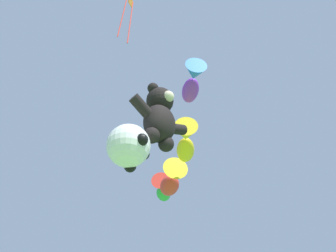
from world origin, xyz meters
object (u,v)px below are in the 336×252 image
object	(u,v)px
fish_kite_crimson	(172,179)
fish_kite_emerald	(162,189)
fish_kite_goldfin	(186,142)
soccer_ball_kite	(129,146)
fish_kite_violet	(192,82)
diamond_kite	(130,0)
teddy_bear_kite	(160,116)

from	to	relation	value
fish_kite_crimson	fish_kite_emerald	size ratio (longest dim) A/B	1.13
fish_kite_goldfin	soccer_ball_kite	bearing A→B (deg)	-155.16
fish_kite_violet	diamond_kite	xyz separation A→B (m)	(-3.56, -0.61, 0.46)
fish_kite_violet	fish_kite_crimson	size ratio (longest dim) A/B	0.72
fish_kite_violet	fish_kite_crimson	distance (m)	5.76
fish_kite_goldfin	fish_kite_crimson	world-z (taller)	fish_kite_goldfin
soccer_ball_kite	fish_kite_emerald	distance (m)	11.13
teddy_bear_kite	fish_kite_crimson	distance (m)	7.45
teddy_bear_kite	soccer_ball_kite	xyz separation A→B (m)	(-0.78, 0.23, -1.30)
fish_kite_goldfin	fish_kite_emerald	distance (m)	5.71
fish_kite_goldfin	fish_kite_crimson	bearing A→B (deg)	55.93
fish_kite_crimson	fish_kite_violet	bearing A→B (deg)	-127.97
fish_kite_violet	diamond_kite	distance (m)	3.64
fish_kite_crimson	diamond_kite	size ratio (longest dim) A/B	0.90
fish_kite_violet	fish_kite_crimson	bearing A→B (deg)	52.03
soccer_ball_kite	diamond_kite	bearing A→B (deg)	-147.27
fish_kite_goldfin	fish_kite_crimson	size ratio (longest dim) A/B	0.91
fish_kite_violet	diamond_kite	size ratio (longest dim) A/B	0.65
fish_kite_goldfin	fish_kite_crimson	xyz separation A→B (m)	(1.64, 2.42, -0.13)
fish_kite_emerald	diamond_kite	distance (m)	11.33
fish_kite_goldfin	fish_kite_emerald	xyz separation A→B (m)	(3.19, 4.66, 0.82)
fish_kite_violet	fish_kite_emerald	xyz separation A→B (m)	(5.06, 6.73, 0.15)
teddy_bear_kite	diamond_kite	size ratio (longest dim) A/B	0.72
diamond_kite	fish_kite_emerald	bearing A→B (deg)	40.43
fish_kite_emerald	diamond_kite	size ratio (longest dim) A/B	0.80
fish_kite_emerald	fish_kite_crimson	bearing A→B (deg)	-124.77
teddy_bear_kite	fish_kite_violet	bearing A→B (deg)	7.28
teddy_bear_kite	fish_kite_violet	distance (m)	3.49
soccer_ball_kite	fish_kite_emerald	world-z (taller)	fish_kite_emerald
soccer_ball_kite	fish_kite_goldfin	world-z (taller)	fish_kite_goldfin
fish_kite_goldfin	diamond_kite	size ratio (longest dim) A/B	0.82
fish_kite_emerald	fish_kite_goldfin	bearing A→B (deg)	-124.41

